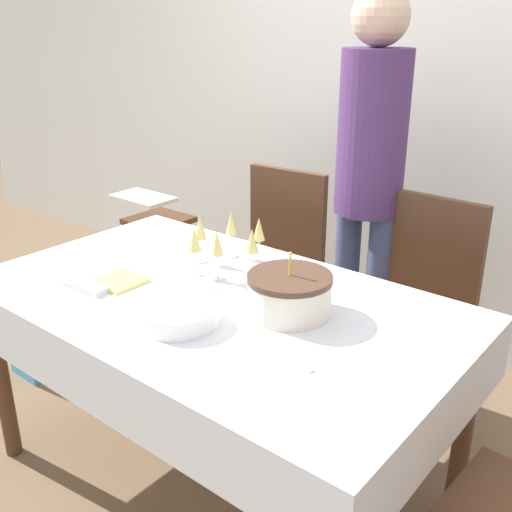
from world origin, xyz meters
name	(u,v)px	position (x,y,z in m)	size (l,w,h in m)	color
ground_plane	(219,479)	(0.00, 0.00, 0.00)	(12.00, 12.00, 0.00)	brown
wall_back	(426,72)	(0.00, 1.46, 1.35)	(8.00, 0.05, 2.70)	silver
dining_table	(214,325)	(0.00, 0.00, 0.64)	(1.60, 0.94, 0.74)	white
dining_chair_far_left	(274,264)	(-0.36, 0.79, 0.51)	(0.45, 0.45, 0.94)	#51331E
dining_chair_far_right	(416,307)	(0.35, 0.79, 0.51)	(0.43, 0.43, 0.94)	#51331E
birthday_cake	(289,294)	(0.26, 0.06, 0.81)	(0.26, 0.26, 0.20)	silver
champagne_tray	(227,250)	(-0.12, 0.19, 0.82)	(0.36, 0.36, 0.18)	silver
plate_stack_main	(178,314)	(0.04, -0.20, 0.77)	(0.24, 0.24, 0.06)	white
cake_knife	(279,346)	(0.36, -0.12, 0.75)	(0.29, 0.11, 0.00)	silver
fork_pile	(86,286)	(-0.37, -0.23, 0.75)	(0.17, 0.07, 0.02)	silver
napkin_pile	(119,281)	(-0.32, -0.12, 0.75)	(0.15, 0.15, 0.01)	#E0D166
person_standing	(370,163)	(0.05, 0.90, 1.03)	(0.28, 0.28, 1.70)	#3F4C72
high_chair	(157,233)	(-1.18, 0.80, 0.48)	(0.33, 0.35, 0.71)	#51331E
gift_bag	(31,350)	(-1.17, -0.03, 0.13)	(0.20, 0.12, 0.25)	#4CA5D8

